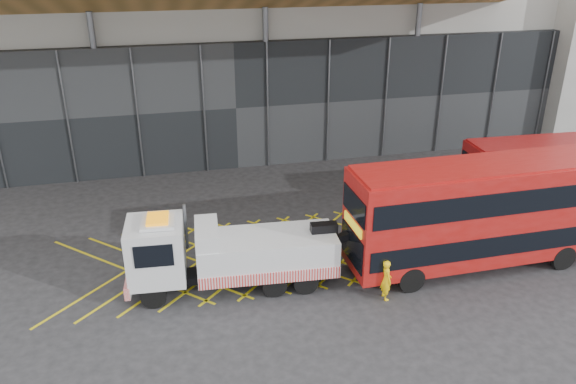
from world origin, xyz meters
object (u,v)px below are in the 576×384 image
object	(u,v)px
recovery_truck	(226,253)
bus_towed	(484,210)
worker	(386,280)
bus_second	(551,170)

from	to	relation	value
recovery_truck	bus_towed	xyz separation A→B (m)	(11.33, -0.84, 1.10)
recovery_truck	worker	xyz separation A→B (m)	(6.24, -2.38, -0.76)
bus_towed	bus_second	xyz separation A→B (m)	(7.00, 4.63, -0.56)
recovery_truck	bus_second	distance (m)	18.72
bus_towed	bus_second	bearing A→B (deg)	32.89
bus_towed	bus_second	world-z (taller)	bus_towed
worker	bus_towed	bearing A→B (deg)	-73.61
bus_towed	bus_second	size ratio (longest dim) A/B	1.25
recovery_truck	bus_second	size ratio (longest dim) A/B	1.05
recovery_truck	bus_towed	bearing A→B (deg)	0.02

